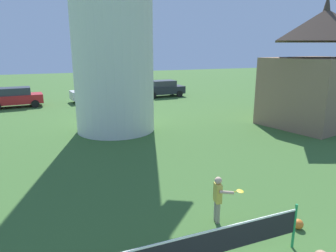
% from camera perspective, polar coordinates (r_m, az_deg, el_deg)
% --- Properties ---
extents(tennis_net, '(4.69, 0.06, 1.10)m').
position_cam_1_polar(tennis_net, '(6.56, 7.06, -21.29)').
color(tennis_net, '#238E4C').
rests_on(tennis_net, ground_plane).
extents(player_far, '(0.72, 0.62, 1.28)m').
position_cam_1_polar(player_far, '(8.27, 9.46, -12.97)').
color(player_far, '#9E937F').
rests_on(player_far, ground_plane).
extents(stray_ball, '(0.26, 0.26, 0.26)m').
position_cam_1_polar(stray_ball, '(8.83, 23.27, -16.57)').
color(stray_ball, orange).
rests_on(stray_ball, ground_plane).
extents(parked_car_red, '(4.05, 2.10, 1.56)m').
position_cam_1_polar(parked_car_red, '(26.89, -26.72, 4.89)').
color(parked_car_red, red).
rests_on(parked_car_red, ground_plane).
extents(parked_car_silver, '(4.60, 2.25, 1.56)m').
position_cam_1_polar(parked_car_silver, '(27.54, -13.21, 6.22)').
color(parked_car_silver, silver).
rests_on(parked_car_silver, ground_plane).
extents(parked_car_black, '(4.07, 1.98, 1.56)m').
position_cam_1_polar(parked_car_black, '(29.50, -0.94, 7.10)').
color(parked_car_black, '#1E232D').
rests_on(parked_car_black, ground_plane).
extents(chapel, '(7.17, 5.91, 7.60)m').
position_cam_1_polar(chapel, '(20.43, 26.58, 9.41)').
color(chapel, '#937056').
rests_on(chapel, ground_plane).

